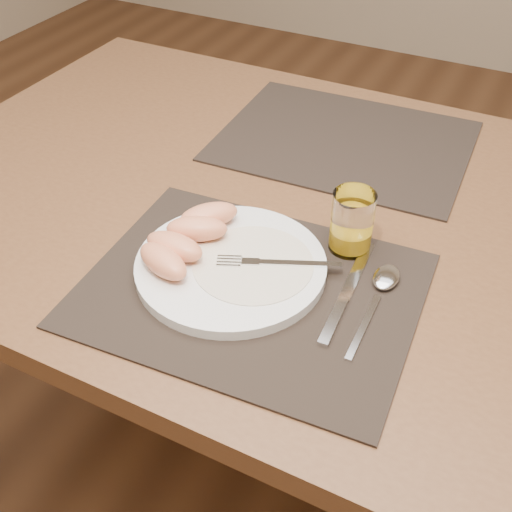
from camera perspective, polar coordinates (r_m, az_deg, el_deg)
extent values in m
plane|color=#54331C|center=(1.60, 2.94, -17.95)|extent=(5.00, 5.00, 0.00)
cube|color=brown|center=(1.06, 4.25, 3.66)|extent=(1.40, 0.90, 0.04)
cylinder|color=brown|center=(1.79, -9.93, 5.47)|extent=(0.06, 0.06, 0.71)
cube|color=black|center=(0.88, -0.48, -3.01)|extent=(0.47, 0.38, 0.00)
cube|color=black|center=(1.22, 7.84, 10.10)|extent=(0.47, 0.37, 0.00)
cylinder|color=white|center=(0.90, -2.24, -0.89)|extent=(0.27, 0.27, 0.02)
cylinder|color=white|center=(0.89, -0.26, -0.66)|extent=(0.17, 0.17, 0.00)
cube|color=silver|center=(0.89, 3.99, -0.69)|extent=(0.11, 0.06, 0.00)
cube|color=silver|center=(0.89, -0.50, -0.54)|extent=(0.03, 0.02, 0.00)
cube|color=silver|center=(0.90, -2.41, -0.48)|extent=(0.04, 0.04, 0.00)
cube|color=silver|center=(0.92, 8.97, -1.29)|extent=(0.02, 0.13, 0.00)
cube|color=silver|center=(0.84, 6.88, -5.77)|extent=(0.02, 0.09, 0.01)
cube|color=silver|center=(0.84, 9.54, -6.20)|extent=(0.01, 0.13, 0.00)
ellipsoid|color=silver|center=(0.91, 11.50, -1.84)|extent=(0.04, 0.06, 0.01)
cylinder|color=white|center=(0.93, 8.53, 3.05)|extent=(0.06, 0.06, 0.09)
cylinder|color=#E9A713|center=(0.95, 8.36, 1.64)|extent=(0.05, 0.05, 0.03)
ellipsoid|color=#EA8D5F|center=(0.88, -8.26, -0.46)|extent=(0.10, 0.07, 0.04)
ellipsoid|color=#EA8D5F|center=(0.90, -7.26, 0.86)|extent=(0.09, 0.04, 0.04)
ellipsoid|color=#EA8D5F|center=(0.93, -5.27, 2.44)|extent=(0.10, 0.08, 0.04)
ellipsoid|color=#EA8D5F|center=(0.96, -4.21, 3.62)|extent=(0.09, 0.09, 0.04)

